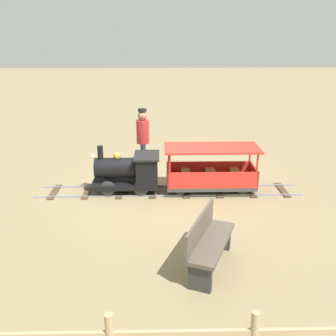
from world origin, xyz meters
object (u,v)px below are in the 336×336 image
(conductor_person, at_px, (143,137))
(park_bench, at_px, (208,242))
(locomotive, at_px, (130,171))
(passenger_car, at_px, (211,173))

(conductor_person, height_order, park_bench, conductor_person)
(locomotive, distance_m, park_bench, 3.13)
(locomotive, xyz_separation_m, park_bench, (-2.83, -1.35, -0.07))
(locomotive, bearing_deg, park_bench, -154.48)
(locomotive, relative_size, park_bench, 1.07)
(conductor_person, bearing_deg, park_bench, -164.34)
(conductor_person, bearing_deg, locomotive, 166.84)
(passenger_car, bearing_deg, conductor_person, 54.11)
(locomotive, height_order, passenger_car, locomotive)
(passenger_car, relative_size, conductor_person, 1.23)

